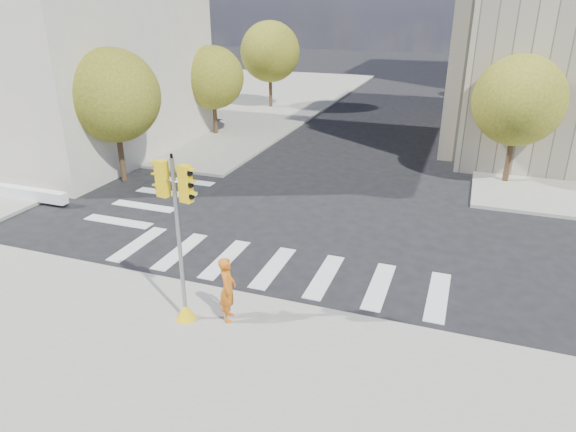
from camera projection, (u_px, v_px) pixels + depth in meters
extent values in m
plane|color=black|center=(295.00, 244.00, 19.06)|extent=(160.00, 160.00, 0.00)
cube|color=gray|center=(184.00, 97.00, 47.83)|extent=(28.00, 40.00, 0.15)
cube|color=#A19880|center=(555.00, 29.00, 26.53)|extent=(8.00, 8.00, 14.00)
cube|color=beige|center=(17.00, 44.00, 29.93)|extent=(18.00, 14.00, 12.00)
cylinder|color=#382616|center=(121.00, 157.00, 25.34)|extent=(0.28, 0.28, 2.45)
sphere|color=#425E1B|center=(113.00, 96.00, 24.18)|extent=(4.40, 4.40, 4.40)
cylinder|color=#382616|center=(215.00, 119.00, 34.06)|extent=(0.28, 0.28, 2.17)
sphere|color=#425E1B|center=(213.00, 78.00, 33.02)|extent=(4.00, 4.00, 4.00)
cylinder|color=#382616|center=(271.00, 92.00, 42.64)|extent=(0.28, 0.28, 2.62)
sphere|color=#425E1B|center=(270.00, 52.00, 41.39)|extent=(4.80, 4.80, 4.80)
cylinder|color=#382616|center=(508.00, 160.00, 24.92)|extent=(0.28, 0.28, 2.38)
sphere|color=#425E1B|center=(519.00, 101.00, 23.80)|extent=(4.20, 4.20, 4.20)
cylinder|color=#382616|center=(503.00, 112.00, 35.29)|extent=(0.28, 0.28, 2.52)
sphere|color=#425E1B|center=(510.00, 66.00, 34.09)|extent=(4.60, 4.60, 4.60)
cylinder|color=#382616|center=(499.00, 88.00, 45.75)|extent=(0.28, 0.28, 2.27)
sphere|color=#425E1B|center=(504.00, 56.00, 44.69)|extent=(4.00, 4.00, 4.00)
cylinder|color=black|center=(525.00, 87.00, 27.08)|extent=(0.12, 0.12, 8.00)
cube|color=black|center=(540.00, 5.00, 25.53)|extent=(0.35, 0.18, 0.22)
cylinder|color=black|center=(514.00, 60.00, 39.22)|extent=(0.12, 0.12, 8.00)
cube|color=black|center=(523.00, 4.00, 37.67)|extent=(0.35, 0.18, 0.22)
cone|color=yellow|center=(186.00, 311.00, 14.21)|extent=(0.56, 0.56, 0.50)
cylinder|color=gray|center=(179.00, 244.00, 13.41)|extent=(0.11, 0.11, 4.65)
cylinder|color=black|center=(171.00, 156.00, 12.49)|extent=(0.07, 0.07, 0.12)
cylinder|color=gray|center=(174.00, 181.00, 12.74)|extent=(0.90, 0.23, 0.06)
cube|color=yellow|center=(162.00, 179.00, 12.92)|extent=(0.34, 0.27, 0.95)
cube|color=yellow|center=(185.00, 184.00, 12.56)|extent=(0.34, 0.27, 0.95)
imported|color=#C86112|center=(228.00, 289.00, 13.96)|extent=(0.67, 0.80, 1.89)
cube|color=white|center=(12.00, 191.00, 23.17)|extent=(6.00, 0.40, 0.50)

